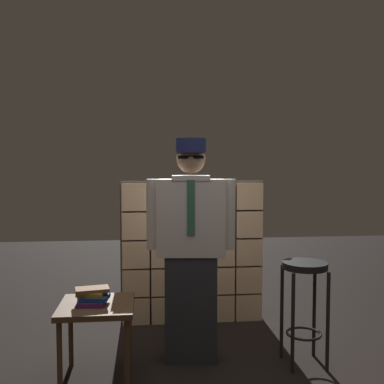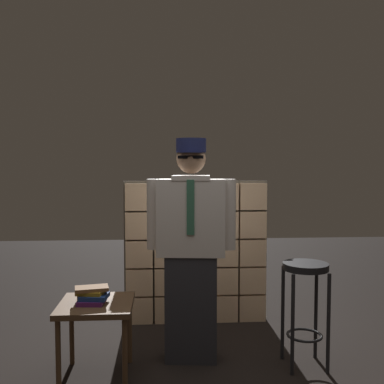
{
  "view_description": "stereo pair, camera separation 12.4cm",
  "coord_description": "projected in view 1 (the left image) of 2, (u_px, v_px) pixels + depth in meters",
  "views": [
    {
      "loc": [
        -0.45,
        -2.95,
        1.53
      ],
      "look_at": [
        -0.1,
        0.39,
        1.32
      ],
      "focal_mm": 41.59,
      "sensor_mm": 36.0,
      "label": 1
    },
    {
      "loc": [
        -0.32,
        -2.96,
        1.53
      ],
      "look_at": [
        -0.1,
        0.39,
        1.32
      ],
      "focal_mm": 41.59,
      "sensor_mm": 36.0,
      "label": 2
    }
  ],
  "objects": [
    {
      "name": "bar_stool",
      "position": [
        304.0,
        288.0,
        3.37
      ],
      "size": [
        0.34,
        0.34,
        0.79
      ],
      "color": "black",
      "rests_on": "ground"
    },
    {
      "name": "book_stack",
      "position": [
        93.0,
        296.0,
        3.13
      ],
      "size": [
        0.25,
        0.2,
        0.12
      ],
      "color": "#591E66",
      "rests_on": "side_table"
    },
    {
      "name": "standing_person",
      "position": [
        191.0,
        246.0,
        3.43
      ],
      "size": [
        0.69,
        0.31,
        1.73
      ],
      "rotation": [
        0.0,
        0.0,
        -0.1
      ],
      "color": "#28282D",
      "rests_on": "ground"
    },
    {
      "name": "side_table",
      "position": [
        97.0,
        314.0,
        3.15
      ],
      "size": [
        0.52,
        0.52,
        0.54
      ],
      "color": "#513823",
      "rests_on": "ground"
    },
    {
      "name": "glass_block_wall",
      "position": [
        193.0,
        253.0,
        4.28
      ],
      "size": [
        1.39,
        0.1,
        1.39
      ],
      "color": "#E0B78C",
      "rests_on": "ground"
    },
    {
      "name": "coffee_mug",
      "position": [
        83.0,
        295.0,
        3.18
      ],
      "size": [
        0.13,
        0.08,
        0.09
      ],
      "color": "silver",
      "rests_on": "side_table"
    }
  ]
}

